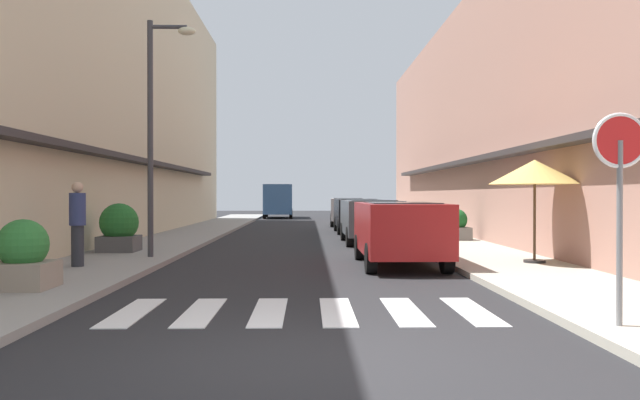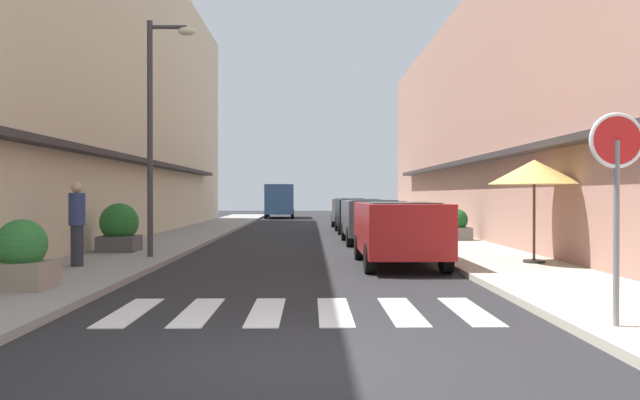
{
  "view_description": "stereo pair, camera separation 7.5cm",
  "coord_description": "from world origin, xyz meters",
  "px_view_note": "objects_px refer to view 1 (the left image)",
  "views": [
    {
      "loc": [
        0.06,
        -6.2,
        1.64
      ],
      "look_at": [
        0.42,
        11.96,
        1.49
      ],
      "focal_mm": 35.57,
      "sensor_mm": 36.0,
      "label": 1
    },
    {
      "loc": [
        0.14,
        -6.2,
        1.64
      ],
      "look_at": [
        0.42,
        11.96,
        1.49
      ],
      "focal_mm": 35.57,
      "sensor_mm": 36.0,
      "label": 2
    }
  ],
  "objects_px": {
    "parked_car_far": "(357,212)",
    "planter_corner": "(23,257)",
    "parked_car_distant": "(348,208)",
    "pedestrian_walking_near": "(78,222)",
    "round_street_sign": "(620,163)",
    "cafe_umbrella": "(535,173)",
    "planter_midblock": "(119,228)",
    "parked_car_mid": "(370,216)",
    "planter_far": "(456,226)",
    "delivery_van": "(278,198)",
    "street_lamp": "(158,114)",
    "parked_car_near": "(399,226)"
  },
  "relations": [
    {
      "from": "parked_car_far",
      "to": "delivery_van",
      "type": "bearing_deg",
      "value": 103.41
    },
    {
      "from": "parked_car_distant",
      "to": "pedestrian_walking_near",
      "type": "relative_size",
      "value": 2.35
    },
    {
      "from": "delivery_van",
      "to": "street_lamp",
      "type": "distance_m",
      "value": 29.31
    },
    {
      "from": "parked_car_far",
      "to": "planter_corner",
      "type": "bearing_deg",
      "value": -111.77
    },
    {
      "from": "cafe_umbrella",
      "to": "planter_corner",
      "type": "xyz_separation_m",
      "value": [
        -9.72,
        -3.75,
        -1.51
      ]
    },
    {
      "from": "planter_midblock",
      "to": "pedestrian_walking_near",
      "type": "relative_size",
      "value": 0.72
    },
    {
      "from": "parked_car_distant",
      "to": "round_street_sign",
      "type": "bearing_deg",
      "value": -86.67
    },
    {
      "from": "parked_car_near",
      "to": "planter_midblock",
      "type": "bearing_deg",
      "value": 160.16
    },
    {
      "from": "parked_car_far",
      "to": "planter_midblock",
      "type": "height_order",
      "value": "parked_car_far"
    },
    {
      "from": "parked_car_near",
      "to": "planter_midblock",
      "type": "height_order",
      "value": "parked_car_near"
    },
    {
      "from": "parked_car_distant",
      "to": "delivery_van",
      "type": "height_order",
      "value": "delivery_van"
    },
    {
      "from": "parked_car_near",
      "to": "pedestrian_walking_near",
      "type": "relative_size",
      "value": 2.39
    },
    {
      "from": "parked_car_mid",
      "to": "parked_car_near",
      "type": "bearing_deg",
      "value": -90.0
    },
    {
      "from": "cafe_umbrella",
      "to": "planter_corner",
      "type": "bearing_deg",
      "value": -158.92
    },
    {
      "from": "street_lamp",
      "to": "planter_far",
      "type": "bearing_deg",
      "value": 32.94
    },
    {
      "from": "parked_car_mid",
      "to": "parked_car_distant",
      "type": "xyz_separation_m",
      "value": [
        -0.0,
        12.12,
        -0.0
      ]
    },
    {
      "from": "delivery_van",
      "to": "planter_corner",
      "type": "distance_m",
      "value": 34.55
    },
    {
      "from": "delivery_van",
      "to": "street_lamp",
      "type": "relative_size",
      "value": 0.94
    },
    {
      "from": "pedestrian_walking_near",
      "to": "round_street_sign",
      "type": "bearing_deg",
      "value": 151.83
    },
    {
      "from": "round_street_sign",
      "to": "pedestrian_walking_near",
      "type": "distance_m",
      "value": 10.62
    },
    {
      "from": "parked_car_mid",
      "to": "planter_midblock",
      "type": "distance_m",
      "value": 8.29
    },
    {
      "from": "parked_car_far",
      "to": "planter_corner",
      "type": "distance_m",
      "value": 18.15
    },
    {
      "from": "street_lamp",
      "to": "cafe_umbrella",
      "type": "bearing_deg",
      "value": -9.75
    },
    {
      "from": "parked_car_far",
      "to": "street_lamp",
      "type": "height_order",
      "value": "street_lamp"
    },
    {
      "from": "planter_far",
      "to": "pedestrian_walking_near",
      "type": "bearing_deg",
      "value": -142.12
    },
    {
      "from": "parked_car_mid",
      "to": "round_street_sign",
      "type": "xyz_separation_m",
      "value": [
        1.52,
        -13.96,
        1.09
      ]
    },
    {
      "from": "parked_car_near",
      "to": "parked_car_distant",
      "type": "xyz_separation_m",
      "value": [
        -0.0,
        18.85,
        -0.0
      ]
    },
    {
      "from": "planter_corner",
      "to": "parked_car_distant",
      "type": "bearing_deg",
      "value": 73.68
    },
    {
      "from": "parked_car_far",
      "to": "parked_car_distant",
      "type": "xyz_separation_m",
      "value": [
        0.0,
        6.15,
        0.0
      ]
    },
    {
      "from": "parked_car_mid",
      "to": "parked_car_far",
      "type": "height_order",
      "value": "same"
    },
    {
      "from": "parked_car_distant",
      "to": "planter_corner",
      "type": "xyz_separation_m",
      "value": [
        -6.73,
        -23.0,
        -0.29
      ]
    },
    {
      "from": "parked_car_distant",
      "to": "round_street_sign",
      "type": "relative_size",
      "value": 1.71
    },
    {
      "from": "cafe_umbrella",
      "to": "planter_midblock",
      "type": "xyz_separation_m",
      "value": [
        -10.16,
        2.99,
        -1.39
      ]
    },
    {
      "from": "parked_car_distant",
      "to": "street_lamp",
      "type": "distance_m",
      "value": 18.86
    },
    {
      "from": "delivery_van",
      "to": "round_street_sign",
      "type": "bearing_deg",
      "value": -81.35
    },
    {
      "from": "pedestrian_walking_near",
      "to": "parked_car_far",
      "type": "bearing_deg",
      "value": -108.95
    },
    {
      "from": "street_lamp",
      "to": "cafe_umbrella",
      "type": "height_order",
      "value": "street_lamp"
    },
    {
      "from": "parked_car_distant",
      "to": "cafe_umbrella",
      "type": "bearing_deg",
      "value": -81.17
    },
    {
      "from": "street_lamp",
      "to": "pedestrian_walking_near",
      "type": "bearing_deg",
      "value": -120.26
    },
    {
      "from": "delivery_van",
      "to": "parked_car_near",
      "type": "bearing_deg",
      "value": -82.12
    },
    {
      "from": "parked_car_distant",
      "to": "planter_corner",
      "type": "height_order",
      "value": "parked_car_distant"
    },
    {
      "from": "parked_car_distant",
      "to": "pedestrian_walking_near",
      "type": "distance_m",
      "value": 21.02
    },
    {
      "from": "parked_car_mid",
      "to": "cafe_umbrella",
      "type": "height_order",
      "value": "cafe_umbrella"
    },
    {
      "from": "round_street_sign",
      "to": "delivery_van",
      "type": "bearing_deg",
      "value": 98.65
    },
    {
      "from": "cafe_umbrella",
      "to": "parked_car_near",
      "type": "bearing_deg",
      "value": 172.42
    },
    {
      "from": "parked_car_mid",
      "to": "planter_far",
      "type": "xyz_separation_m",
      "value": [
        2.92,
        0.02,
        -0.34
      ]
    },
    {
      "from": "parked_car_near",
      "to": "street_lamp",
      "type": "bearing_deg",
      "value": 169.14
    },
    {
      "from": "parked_car_mid",
      "to": "parked_car_distant",
      "type": "bearing_deg",
      "value": 90.0
    },
    {
      "from": "parked_car_near",
      "to": "parked_car_mid",
      "type": "height_order",
      "value": "same"
    },
    {
      "from": "parked_car_mid",
      "to": "parked_car_far",
      "type": "bearing_deg",
      "value": 90.0
    }
  ]
}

